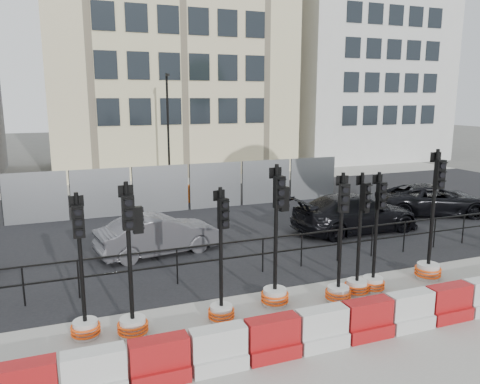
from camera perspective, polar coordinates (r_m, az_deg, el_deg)
name	(u,v)px	position (r m, az deg, el deg)	size (l,w,h in m)	color
ground	(282,289)	(12.13, 5.11, -11.70)	(120.00, 120.00, 0.00)	#51514C
sidewalk_near	(350,346)	(9.80, 13.23, -17.86)	(40.00, 6.00, 0.02)	gray
road	(203,221)	(18.32, -4.57, -3.58)	(40.00, 14.00, 0.03)	black
sidewalk_far	(157,183)	(26.88, -10.05, 1.12)	(40.00, 4.00, 0.02)	gray
building_cream	(165,32)	(32.99, -9.16, 18.72)	(15.00, 10.06, 18.00)	beige
building_white	(356,55)	(38.93, 13.95, 15.93)	(12.00, 9.06, 16.00)	silver
kerb_railing	(263,249)	(12.90, 2.81, -6.96)	(18.00, 0.04, 1.00)	black
heras_fencing	(174,192)	(20.60, -8.06, 0.03)	(14.33, 1.72, 2.00)	gray
lamp_post_far	(168,126)	(25.60, -8.75, 7.90)	(0.12, 0.56, 6.00)	black
barrier_row	(345,325)	(9.78, 12.65, -15.54)	(16.75, 0.50, 0.80)	#A81B0D
traffic_signal_a	(84,309)	(10.10, -18.46, -13.40)	(0.59, 0.59, 2.99)	silver
traffic_signal_b	(132,301)	(9.85, -12.99, -12.82)	(0.63, 0.63, 3.19)	silver
traffic_signal_c	(222,295)	(10.27, -2.27, -12.39)	(0.58, 0.58, 2.96)	silver
traffic_signal_d	(276,273)	(10.95, 4.39, -9.82)	(0.65, 0.65, 3.32)	silver
traffic_signal_e	(339,276)	(11.39, 11.97, -10.01)	(0.61, 0.61, 3.10)	silver
traffic_signal_f	(358,267)	(11.86, 14.23, -8.80)	(0.60, 0.60, 3.04)	silver
traffic_signal_g	(374,268)	(12.19, 16.02, -8.85)	(0.59, 0.59, 3.02)	silver
traffic_signal_h	(430,253)	(13.43, 22.12, -6.93)	(0.69, 0.69, 3.48)	silver
car_b	(159,235)	(14.63, -9.88, -5.15)	(3.93, 1.91, 1.24)	#4A4A4E
car_c	(356,213)	(17.26, 13.91, -2.53)	(4.76, 1.98, 1.37)	black
car_d	(433,200)	(20.83, 22.52, -0.87)	(4.95, 3.55, 1.25)	black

